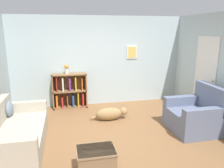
{
  "coord_description": "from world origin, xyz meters",
  "views": [
    {
      "loc": [
        -0.98,
        -4.12,
        2.19
      ],
      "look_at": [
        0.0,
        0.4,
        1.05
      ],
      "focal_mm": 35.0,
      "sensor_mm": 36.0,
      "label": 1
    }
  ],
  "objects_px": {
    "bookshelf": "(70,92)",
    "dog": "(111,114)",
    "coffee_table": "(96,160)",
    "couch": "(14,135)",
    "recliner_chair": "(196,115)",
    "vase": "(66,69)"
  },
  "relations": [
    {
      "from": "couch",
      "to": "vase",
      "type": "distance_m",
      "value": 2.49
    },
    {
      "from": "couch",
      "to": "bookshelf",
      "type": "relative_size",
      "value": 1.97
    },
    {
      "from": "couch",
      "to": "vase",
      "type": "xyz_separation_m",
      "value": [
        1.03,
        2.1,
        0.86
      ]
    },
    {
      "from": "couch",
      "to": "recliner_chair",
      "type": "bearing_deg",
      "value": 0.14
    },
    {
      "from": "coffee_table",
      "to": "vase",
      "type": "xyz_separation_m",
      "value": [
        -0.37,
        3.15,
        0.93
      ]
    },
    {
      "from": "dog",
      "to": "recliner_chair",
      "type": "bearing_deg",
      "value": -28.78
    },
    {
      "from": "bookshelf",
      "to": "dog",
      "type": "xyz_separation_m",
      "value": [
        0.96,
        -1.15,
        -0.31
      ]
    },
    {
      "from": "couch",
      "to": "dog",
      "type": "relative_size",
      "value": 2.05
    },
    {
      "from": "coffee_table",
      "to": "dog",
      "type": "relative_size",
      "value": 0.63
    },
    {
      "from": "couch",
      "to": "recliner_chair",
      "type": "xyz_separation_m",
      "value": [
        3.8,
        0.01,
        0.06
      ]
    },
    {
      "from": "bookshelf",
      "to": "dog",
      "type": "distance_m",
      "value": 1.53
    },
    {
      "from": "couch",
      "to": "coffee_table",
      "type": "xyz_separation_m",
      "value": [
        1.4,
        -1.04,
        -0.07
      ]
    },
    {
      "from": "recliner_chair",
      "to": "vase",
      "type": "distance_m",
      "value": 3.56
    },
    {
      "from": "couch",
      "to": "dog",
      "type": "xyz_separation_m",
      "value": [
        2.05,
        0.97,
        -0.13
      ]
    },
    {
      "from": "recliner_chair",
      "to": "couch",
      "type": "bearing_deg",
      "value": -179.86
    },
    {
      "from": "coffee_table",
      "to": "dog",
      "type": "xyz_separation_m",
      "value": [
        0.65,
        2.01,
        -0.06
      ]
    },
    {
      "from": "bookshelf",
      "to": "vase",
      "type": "height_order",
      "value": "vase"
    },
    {
      "from": "vase",
      "to": "dog",
      "type": "bearing_deg",
      "value": -48.05
    },
    {
      "from": "coffee_table",
      "to": "dog",
      "type": "distance_m",
      "value": 2.12
    },
    {
      "from": "couch",
      "to": "dog",
      "type": "bearing_deg",
      "value": 25.37
    },
    {
      "from": "coffee_table",
      "to": "dog",
      "type": "height_order",
      "value": "coffee_table"
    },
    {
      "from": "bookshelf",
      "to": "vase",
      "type": "distance_m",
      "value": 0.68
    }
  ]
}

